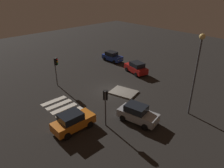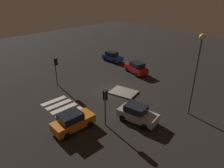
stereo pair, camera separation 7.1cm
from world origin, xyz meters
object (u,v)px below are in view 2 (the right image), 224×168
at_px(car_orange, 73,121).
at_px(traffic_light_south, 56,65).
at_px(traffic_island, 124,92).
at_px(street_lamp, 197,63).
at_px(car_red, 136,68).
at_px(car_blue, 112,57).
at_px(car_silver, 137,114).
at_px(traffic_light_east, 105,99).

height_order(car_orange, traffic_light_south, traffic_light_south).
relative_size(traffic_island, street_lamp, 0.44).
bearing_deg(traffic_light_south, car_red, 34.21).
xyz_separation_m(car_blue, traffic_light_south, (2.32, -12.39, 2.20)).
bearing_deg(car_silver, traffic_light_east, -134.21).
relative_size(car_blue, street_lamp, 0.46).
relative_size(traffic_island, car_orange, 0.90).
height_order(traffic_island, car_silver, car_silver).
height_order(car_blue, traffic_light_south, traffic_light_south).
bearing_deg(traffic_light_south, car_orange, -56.87).
bearing_deg(traffic_island, car_blue, 143.60).
distance_m(traffic_island, traffic_light_east, 7.58).
xyz_separation_m(car_silver, traffic_light_south, (-12.91, -1.61, 2.15)).
xyz_separation_m(car_orange, street_lamp, (6.27, 10.66, 4.92)).
height_order(car_blue, car_silver, car_silver).
relative_size(car_silver, street_lamp, 0.50).
height_order(car_silver, car_red, car_red).
height_order(car_silver, car_orange, car_orange).
bearing_deg(car_orange, traffic_light_south, 68.01).
distance_m(traffic_light_south, traffic_light_east, 11.20).
bearing_deg(car_orange, car_blue, 36.38).
bearing_deg(car_silver, street_lamp, 49.11).
bearing_deg(car_blue, traffic_light_east, -48.58).
distance_m(car_red, street_lamp, 13.25).
xyz_separation_m(traffic_island, car_red, (-3.32, 6.25, 0.80)).
bearing_deg(car_red, street_lamp, 171.65).
bearing_deg(car_blue, car_orange, -57.41).
relative_size(car_orange, traffic_light_south, 1.06).
xyz_separation_m(traffic_island, traffic_light_south, (-7.70, -5.01, 2.94)).
xyz_separation_m(car_silver, car_red, (-8.53, 9.65, 0.00)).
xyz_separation_m(traffic_light_south, traffic_light_east, (11.14, -1.13, -0.13)).
relative_size(car_red, traffic_light_east, 1.15).
height_order(car_blue, car_orange, car_orange).
relative_size(car_silver, car_orange, 1.03).
bearing_deg(car_orange, car_red, 19.16).
bearing_deg(traffic_light_south, traffic_island, -1.50).
bearing_deg(car_red, car_silver, 144.68).
bearing_deg(car_blue, traffic_island, -39.84).
height_order(car_blue, street_lamp, street_lamp).
xyz_separation_m(car_blue, street_lamp, (18.14, -5.65, 4.98)).
bearing_deg(street_lamp, car_blue, 162.69).
relative_size(car_red, traffic_light_south, 1.10).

